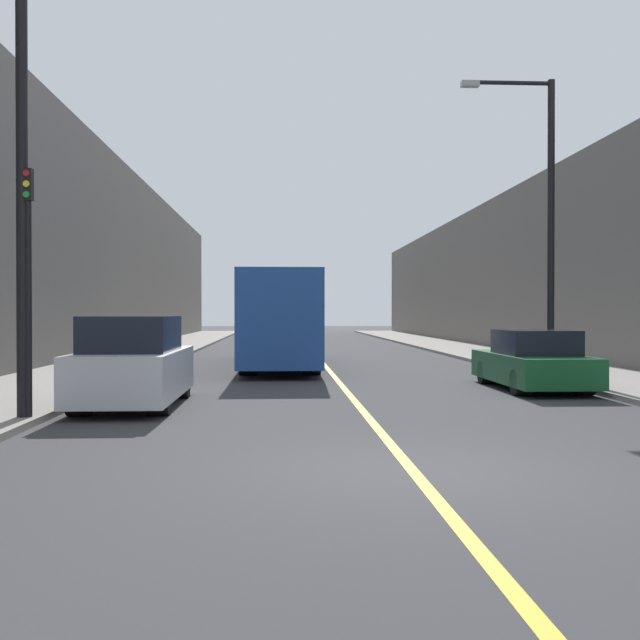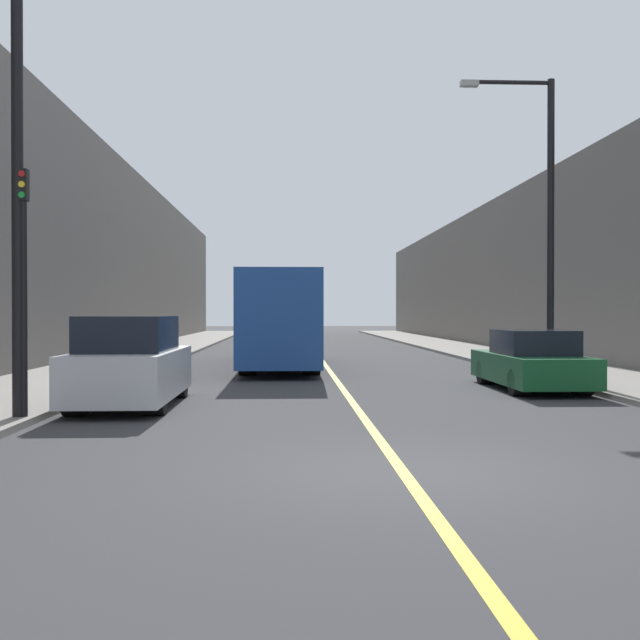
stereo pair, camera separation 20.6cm
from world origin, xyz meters
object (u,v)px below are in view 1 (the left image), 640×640
at_px(bus, 280,318).
at_px(parked_suv_left, 134,365).
at_px(street_lamp_left, 35,140).
at_px(traffic_light, 28,282).
at_px(car_right_near, 533,363).
at_px(street_lamp_right, 544,209).

distance_m(bus, parked_suv_left, 11.72).
relative_size(bus, parked_suv_left, 2.54).
xyz_separation_m(street_lamp_left, traffic_light, (-0.11, -0.00, -2.45)).
relative_size(car_right_near, street_lamp_right, 0.56).
height_order(car_right_near, traffic_light, traffic_light).
bearing_deg(parked_suv_left, street_lamp_right, 27.41).
xyz_separation_m(parked_suv_left, street_lamp_right, (10.45, 5.42, 4.02)).
bearing_deg(street_lamp_left, traffic_light, -178.00).
bearing_deg(parked_suv_left, bus, 75.28).
distance_m(bus, car_right_near, 10.53).
height_order(street_lamp_right, traffic_light, street_lamp_right).
relative_size(bus, car_right_near, 2.52).
bearing_deg(street_lamp_right, traffic_light, -146.77).
distance_m(street_lamp_right, traffic_light, 14.30).
height_order(parked_suv_left, street_lamp_left, street_lamp_left).
bearing_deg(traffic_light, street_lamp_left, 2.00).
distance_m(car_right_near, street_lamp_right, 4.99).
relative_size(bus, traffic_light, 2.75).
bearing_deg(car_right_near, bus, 127.26).
height_order(bus, traffic_light, traffic_light).
relative_size(bus, street_lamp_right, 1.40).
xyz_separation_m(parked_suv_left, street_lamp_left, (-1.23, -2.31, 4.04)).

